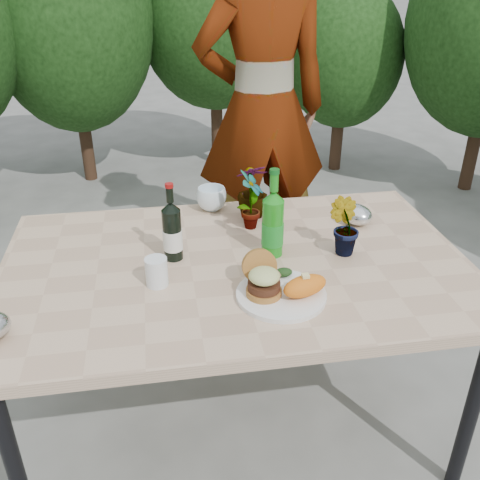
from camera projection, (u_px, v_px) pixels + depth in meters
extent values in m
plane|color=slate|center=(237.00, 419.00, 2.20)|extent=(80.00, 80.00, 0.00)
cube|color=tan|center=(236.00, 267.00, 1.85)|extent=(1.60, 1.00, 0.04)
cylinder|color=black|center=(16.00, 472.00, 1.56)|extent=(0.05, 0.05, 0.71)
cylinder|color=black|center=(471.00, 411.00, 1.76)|extent=(0.05, 0.05, 0.71)
cylinder|color=black|center=(55.00, 306.00, 2.29)|extent=(0.05, 0.05, 0.71)
cylinder|color=black|center=(375.00, 276.00, 2.49)|extent=(0.05, 0.05, 0.71)
cylinder|color=#382316|center=(88.00, 155.00, 4.41)|extent=(0.10, 0.10, 0.42)
ellipsoid|color=#25521B|center=(68.00, 12.00, 3.89)|extent=(1.26, 1.26, 1.75)
cylinder|color=#382316|center=(217.00, 136.00, 4.72)|extent=(0.10, 0.10, 0.50)
ellipsoid|color=#25521B|center=(215.00, 19.00, 4.26)|extent=(1.22, 1.22, 1.42)
cylinder|color=#382316|center=(336.00, 147.00, 4.63)|extent=(0.10, 0.10, 0.38)
ellipsoid|color=#25521B|center=(344.00, 56.00, 4.27)|extent=(0.94, 0.94, 1.14)
cylinder|color=#382316|center=(470.00, 162.00, 4.22)|extent=(0.10, 0.10, 0.44)
cylinder|color=white|center=(281.00, 295.00, 1.65)|extent=(0.28, 0.28, 0.01)
cylinder|color=#B7722D|center=(264.00, 292.00, 1.63)|extent=(0.11, 0.11, 0.02)
cylinder|color=#472314|center=(264.00, 286.00, 1.62)|extent=(0.10, 0.10, 0.02)
ellipsoid|color=beige|center=(264.00, 276.00, 1.61)|extent=(0.10, 0.10, 0.04)
cylinder|color=#B7722D|center=(259.00, 266.00, 1.68)|extent=(0.11, 0.06, 0.11)
ellipsoid|color=orange|center=(305.00, 286.00, 1.62)|extent=(0.17, 0.12, 0.06)
ellipsoid|color=olive|center=(275.00, 274.00, 1.72)|extent=(0.04, 0.04, 0.02)
ellipsoid|color=#193814|center=(284.00, 272.00, 1.73)|extent=(0.06, 0.04, 0.03)
cylinder|color=black|center=(172.00, 235.00, 1.82)|extent=(0.06, 0.06, 0.18)
cylinder|color=white|center=(173.00, 239.00, 1.83)|extent=(0.07, 0.07, 0.07)
cone|color=black|center=(170.00, 206.00, 1.77)|extent=(0.06, 0.06, 0.03)
cylinder|color=black|center=(170.00, 195.00, 1.75)|extent=(0.02, 0.02, 0.05)
cylinder|color=maroon|center=(169.00, 186.00, 1.73)|extent=(0.03, 0.03, 0.01)
cylinder|color=#188317|center=(273.00, 228.00, 1.84)|extent=(0.07, 0.07, 0.20)
cylinder|color=#198C26|center=(273.00, 233.00, 1.85)|extent=(0.08, 0.08, 0.08)
cone|color=#188317|center=(274.00, 196.00, 1.78)|extent=(0.07, 0.07, 0.04)
cylinder|color=#188317|center=(274.00, 182.00, 1.76)|extent=(0.03, 0.03, 0.06)
cylinder|color=#0C5919|center=(275.00, 171.00, 1.74)|extent=(0.03, 0.03, 0.02)
cylinder|color=white|center=(157.00, 272.00, 1.69)|extent=(0.07, 0.07, 0.09)
imported|color=#23501B|center=(251.00, 200.00, 2.01)|extent=(0.13, 0.15, 0.23)
imported|color=#255B1F|center=(344.00, 227.00, 1.85)|extent=(0.14, 0.14, 0.20)
imported|color=#27591E|center=(252.00, 190.00, 2.11)|extent=(0.14, 0.14, 0.22)
imported|color=white|center=(212.00, 199.00, 2.19)|extent=(0.16, 0.16, 0.10)
ellipsoid|color=silver|center=(356.00, 214.00, 2.08)|extent=(0.16, 0.17, 0.08)
imported|color=#925F49|center=(262.00, 110.00, 2.76)|extent=(0.72, 0.49, 1.94)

